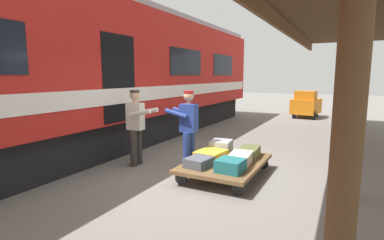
# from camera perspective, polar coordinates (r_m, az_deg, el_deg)

# --- Properties ---
(ground_plane) EXTENTS (60.00, 60.00, 0.00)m
(ground_plane) POSITION_cam_1_polar(r_m,az_deg,el_deg) (6.27, 3.12, -10.35)
(ground_plane) COLOR slate
(train_car) EXTENTS (3.02, 18.61, 4.00)m
(train_car) POSITION_cam_1_polar(r_m,az_deg,el_deg) (8.22, -21.67, 8.15)
(train_car) COLOR #B21E19
(train_car) RESTS_ON ground_plane
(luggage_cart) EXTENTS (1.40, 2.05, 0.31)m
(luggage_cart) POSITION_cam_1_polar(r_m,az_deg,el_deg) (6.13, 6.34, -8.22)
(luggage_cart) COLOR brown
(luggage_cart) RESTS_ON ground_plane
(suitcase_gray_aluminum) EXTENTS (0.48, 0.54, 0.29)m
(suitcase_gray_aluminum) POSITION_cam_1_polar(r_m,az_deg,el_deg) (6.70, 5.58, -5.11)
(suitcase_gray_aluminum) COLOR #9EA0A5
(suitcase_gray_aluminum) RESTS_ON luggage_cart
(suitcase_slate_roller) EXTENTS (0.48, 0.55, 0.18)m
(suitcase_slate_roller) POSITION_cam_1_polar(r_m,az_deg,el_deg) (5.72, 1.33, -8.03)
(suitcase_slate_roller) COLOR #4C515B
(suitcase_slate_roller) RESTS_ON luggage_cart
(suitcase_cream_canvas) EXTENTS (0.45, 0.67, 0.21)m
(suitcase_cream_canvas) POSITION_cam_1_polar(r_m,az_deg,el_deg) (5.99, 9.21, -7.22)
(suitcase_cream_canvas) COLOR beige
(suitcase_cream_canvas) RESTS_ON luggage_cart
(suitcase_teal_softside) EXTENTS (0.48, 0.49, 0.23)m
(suitcase_teal_softside) POSITION_cam_1_polar(r_m,az_deg,el_deg) (5.48, 7.34, -8.58)
(suitcase_teal_softside) COLOR #1E666B
(suitcase_teal_softside) RESTS_ON luggage_cart
(suitcase_olive_duffel) EXTENTS (0.43, 0.66, 0.20)m
(suitcase_olive_duffel) POSITION_cam_1_polar(r_m,az_deg,el_deg) (6.51, 10.77, -6.00)
(suitcase_olive_duffel) COLOR brown
(suitcase_olive_duffel) RESTS_ON luggage_cart
(suitcase_yellow_case) EXTENTS (0.58, 0.66, 0.18)m
(suitcase_yellow_case) POSITION_cam_1_polar(r_m,az_deg,el_deg) (6.21, 3.63, -6.68)
(suitcase_yellow_case) COLOR gold
(suitcase_yellow_case) RESTS_ON luggage_cart
(porter_in_overalls) EXTENTS (0.67, 0.43, 1.70)m
(porter_in_overalls) POSITION_cam_1_polar(r_m,az_deg,el_deg) (6.44, -0.78, -1.32)
(porter_in_overalls) COLOR navy
(porter_in_overalls) RESTS_ON ground_plane
(porter_by_door) EXTENTS (0.69, 0.46, 1.70)m
(porter_by_door) POSITION_cam_1_polar(r_m,az_deg,el_deg) (6.81, -10.56, -0.94)
(porter_by_door) COLOR #332D28
(porter_by_door) RESTS_ON ground_plane
(baggage_tug) EXTENTS (1.31, 1.83, 1.30)m
(baggage_tug) POSITION_cam_1_polar(r_m,az_deg,el_deg) (15.52, 20.89, 2.74)
(baggage_tug) COLOR orange
(baggage_tug) RESTS_ON ground_plane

